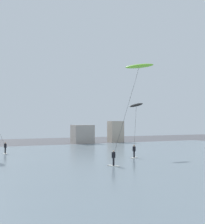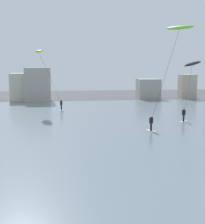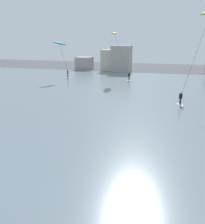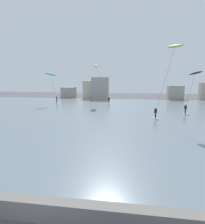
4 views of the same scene
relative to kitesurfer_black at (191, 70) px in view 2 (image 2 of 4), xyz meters
name	(u,v)px [view 2 (image 2 of 4)]	position (x,y,z in m)	size (l,w,h in m)	color
water_bay	(90,129)	(-12.96, -4.88, -6.11)	(84.00, 52.00, 0.10)	slate
far_shore_buildings	(64,88)	(-15.63, 23.19, -3.76)	(42.99, 5.93, 6.21)	#A89E93
kitesurfer_black	(191,70)	(0.00, 0.00, 0.00)	(3.87, 3.82, 7.32)	silver
kitesurfer_lime	(177,38)	(-4.95, -8.43, 3.27)	(3.80, 4.07, 10.48)	silver
kitesurfer_yellow	(41,56)	(-18.88, 9.27, 1.95)	(4.17, 3.75, 8.88)	silver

